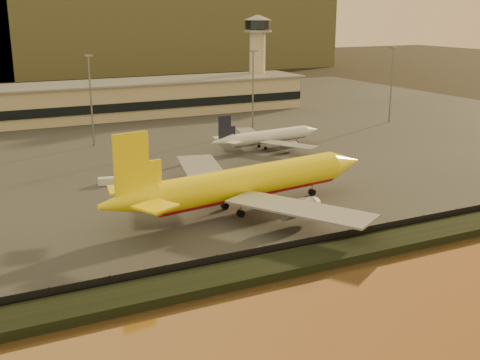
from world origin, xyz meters
The scene contains 11 objects.
ground centered at (0.00, 0.00, 0.00)m, with size 900.00×900.00×0.00m, color black.
embankment centered at (0.00, -17.00, 0.70)m, with size 320.00×7.00×1.40m, color black.
tarmac centered at (0.00, 95.00, 0.10)m, with size 320.00×220.00×0.20m, color #2D2D2D.
perimeter_fence centered at (0.00, -13.00, 1.30)m, with size 300.00×0.05×2.20m, color black.
terminal_building centered at (-14.52, 125.55, 6.25)m, with size 202.00×25.00×12.60m.
control_tower centered at (70.00, 131.00, 21.66)m, with size 11.20×11.20×35.50m.
apron_light_masts centered at (15.00, 75.00, 15.70)m, with size 152.20×12.20×25.40m.
dhl_cargo_jet centered at (2.61, 9.67, 5.51)m, with size 59.57×57.81×17.80m.
white_narrowbody_jet centered at (33.06, 55.70, 3.29)m, with size 36.08×34.98×10.36m.
gse_vehicle_yellow centered at (18.15, 33.77, 1.00)m, with size 3.57×1.61×1.61m, color yellow.
gse_vehicle_white centered at (-17.04, 39.21, 0.99)m, with size 3.50×1.58×1.58m, color silver.
Camera 1 is at (-47.79, -88.09, 37.13)m, focal length 45.00 mm.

